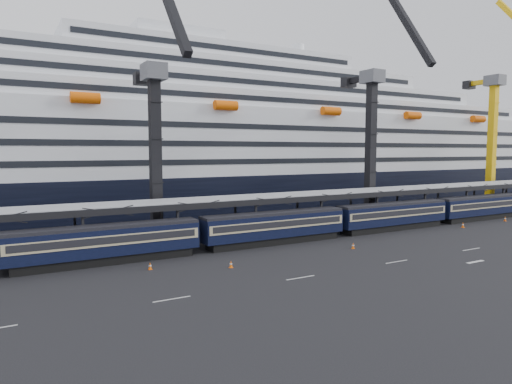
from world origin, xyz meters
The scene contains 13 objects.
ground centered at (0.00, 0.00, 0.00)m, with size 260.00×260.00×0.00m, color black.
lane_markings centered at (8.15, -5.23, 0.01)m, with size 111.00×4.27×0.02m.
train centered at (-4.65, 10.00, 2.20)m, with size 133.05×3.00×4.05m.
canopy centered at (0.00, 14.00, 5.25)m, with size 130.00×6.25×5.53m.
cruise_ship centered at (-1.08, 45.99, 12.34)m, with size 214.09×28.84×34.00m.
crane_dark_near centered at (-20.00, 18.59, 11.93)m, with size 4.50×17.75×35.08m.
crane_dark_mid centered at (15.00, 17.59, 13.36)m, with size 4.50×18.24×39.64m.
crane_yellow_near centered at (48.00, 18.47, 14.24)m, with size 4.50×20.12×40.16m.
traffic_cone_b centered at (-24.90, 5.45, 0.35)m, with size 0.36×0.36×0.72m.
traffic_cone_c centered at (-17.84, 2.25, 0.35)m, with size 0.36×0.36×0.71m.
traffic_cone_d centered at (-1.64, 3.01, 0.35)m, with size 0.36×0.36×0.72m.
traffic_cone_e centered at (22.42, 6.18, 0.41)m, with size 0.42×0.42×0.83m.
traffic_cone_f centered at (33.82, 6.81, 0.39)m, with size 0.40×0.40×0.79m.
Camera 1 is at (-37.13, -36.82, 11.36)m, focal length 32.00 mm.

